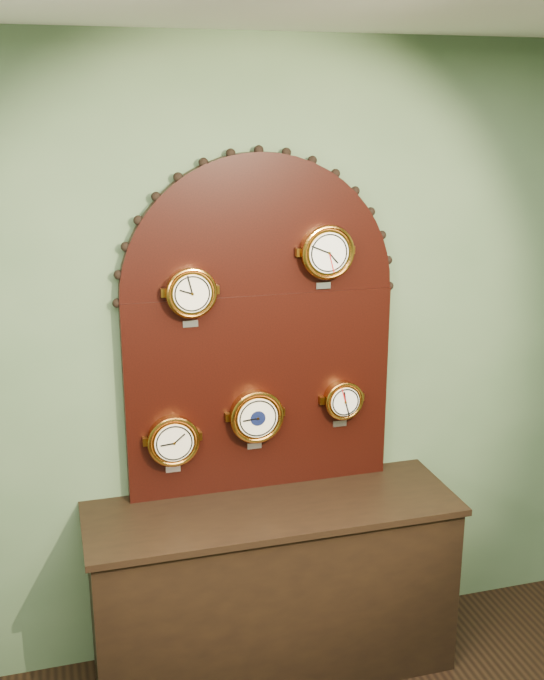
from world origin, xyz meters
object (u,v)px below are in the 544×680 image
object	(u,v)px
display_board	(260,317)
hygrometer	(173,440)
shop_counter	(273,591)
tide_clock	(343,400)
roman_clock	(191,292)
arabic_clock	(327,252)
barometer	(256,416)

from	to	relation	value
display_board	hygrometer	xyz separation A→B (m)	(-0.41, -0.07, -0.50)
hygrometer	shop_counter	bearing A→B (deg)	-20.69
tide_clock	roman_clock	bearing A→B (deg)	-179.93
shop_counter	arabic_clock	size ratio (longest dim) A/B	5.59
arabic_clock	tide_clock	bearing A→B (deg)	0.90
display_board	hygrometer	distance (m)	0.65
display_board	tide_clock	bearing A→B (deg)	-9.98
roman_clock	display_board	bearing A→B (deg)	12.07
shop_counter	tide_clock	distance (m)	0.92
hygrometer	barometer	size ratio (longest dim) A/B	0.95
barometer	tide_clock	world-z (taller)	tide_clock
tide_clock	shop_counter	bearing A→B (deg)	-157.41
roman_clock	hygrometer	size ratio (longest dim) A/B	0.95
display_board	hygrometer	bearing A→B (deg)	-170.68
barometer	tide_clock	bearing A→B (deg)	0.24
shop_counter	tide_clock	size ratio (longest dim) A/B	6.86
arabic_clock	hygrometer	world-z (taller)	arabic_clock
display_board	tide_clock	xyz separation A→B (m)	(0.37, -0.07, -0.40)
shop_counter	hygrometer	xyz separation A→B (m)	(-0.41, 0.15, 0.72)
barometer	tide_clock	xyz separation A→B (m)	(0.41, 0.00, 0.03)
roman_clock	arabic_clock	bearing A→B (deg)	-0.05
shop_counter	roman_clock	xyz separation A→B (m)	(-0.31, 0.15, 1.37)
shop_counter	display_board	distance (m)	1.25
roman_clock	hygrometer	world-z (taller)	roman_clock
display_board	arabic_clock	distance (m)	0.41
shop_counter	roman_clock	size ratio (longest dim) A/B	6.04
display_board	roman_clock	size ratio (longest dim) A/B	5.78
barometer	tide_clock	distance (m)	0.41
shop_counter	arabic_clock	xyz separation A→B (m)	(0.28, 0.15, 1.51)
arabic_clock	tide_clock	xyz separation A→B (m)	(0.09, 0.00, -0.68)
arabic_clock	hygrometer	size ratio (longest dim) A/B	1.02
roman_clock	barometer	size ratio (longest dim) A/B	0.90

